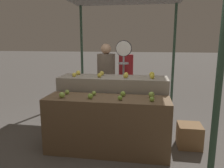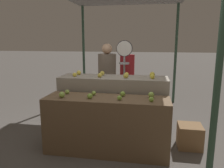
% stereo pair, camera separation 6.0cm
% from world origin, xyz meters
% --- Properties ---
extents(ground_plane, '(60.00, 60.00, 0.00)m').
position_xyz_m(ground_plane, '(0.00, 0.00, 0.00)').
color(ground_plane, '#59544F').
extents(display_counter_front, '(1.87, 0.55, 0.86)m').
position_xyz_m(display_counter_front, '(0.00, 0.00, 0.43)').
color(display_counter_front, brown).
rests_on(display_counter_front, ground_plane).
extents(display_counter_back, '(1.87, 0.55, 1.08)m').
position_xyz_m(display_counter_back, '(0.00, 0.60, 0.54)').
color(display_counter_back, gray).
rests_on(display_counter_back, ground_plane).
extents(apple_front_0, '(0.09, 0.09, 0.09)m').
position_xyz_m(apple_front_0, '(-0.66, -0.11, 0.91)').
color(apple_front_0, '#8EB247').
rests_on(apple_front_0, display_counter_front).
extents(apple_front_1, '(0.08, 0.08, 0.08)m').
position_xyz_m(apple_front_1, '(-0.23, -0.10, 0.90)').
color(apple_front_1, '#84AD3D').
rests_on(apple_front_1, display_counter_front).
extents(apple_front_2, '(0.07, 0.07, 0.07)m').
position_xyz_m(apple_front_2, '(0.21, -0.11, 0.90)').
color(apple_front_2, '#7AA338').
rests_on(apple_front_2, display_counter_front).
extents(apple_front_3, '(0.07, 0.07, 0.07)m').
position_xyz_m(apple_front_3, '(0.66, -0.11, 0.90)').
color(apple_front_3, '#7AA338').
rests_on(apple_front_3, display_counter_front).
extents(apple_front_4, '(0.07, 0.07, 0.07)m').
position_xyz_m(apple_front_4, '(-0.66, 0.11, 0.90)').
color(apple_front_4, '#8EB247').
rests_on(apple_front_4, display_counter_front).
extents(apple_front_5, '(0.07, 0.07, 0.07)m').
position_xyz_m(apple_front_5, '(-0.22, 0.11, 0.90)').
color(apple_front_5, '#8EB247').
rests_on(apple_front_5, display_counter_front).
extents(apple_front_6, '(0.08, 0.08, 0.08)m').
position_xyz_m(apple_front_6, '(0.23, 0.12, 0.90)').
color(apple_front_6, '#84AD3D').
rests_on(apple_front_6, display_counter_front).
extents(apple_front_7, '(0.09, 0.09, 0.09)m').
position_xyz_m(apple_front_7, '(0.65, 0.11, 0.91)').
color(apple_front_7, '#8EB247').
rests_on(apple_front_7, display_counter_front).
extents(apple_back_0, '(0.07, 0.07, 0.07)m').
position_xyz_m(apple_back_0, '(-0.66, 0.48, 1.12)').
color(apple_back_0, yellow).
rests_on(apple_back_0, display_counter_back).
extents(apple_back_1, '(0.08, 0.08, 0.08)m').
position_xyz_m(apple_back_1, '(-0.22, 0.50, 1.12)').
color(apple_back_1, gold).
rests_on(apple_back_1, display_counter_back).
extents(apple_back_2, '(0.09, 0.09, 0.09)m').
position_xyz_m(apple_back_2, '(0.23, 0.49, 1.12)').
color(apple_back_2, gold).
rests_on(apple_back_2, display_counter_back).
extents(apple_back_3, '(0.08, 0.08, 0.08)m').
position_xyz_m(apple_back_3, '(0.67, 0.50, 1.12)').
color(apple_back_3, gold).
rests_on(apple_back_3, display_counter_back).
extents(apple_back_4, '(0.08, 0.08, 0.08)m').
position_xyz_m(apple_back_4, '(-0.66, 0.70, 1.12)').
color(apple_back_4, yellow).
rests_on(apple_back_4, display_counter_back).
extents(apple_back_5, '(0.08, 0.08, 0.08)m').
position_xyz_m(apple_back_5, '(-0.22, 0.71, 1.12)').
color(apple_back_5, gold).
rests_on(apple_back_5, display_counter_back).
extents(apple_back_6, '(0.07, 0.07, 0.07)m').
position_xyz_m(apple_back_6, '(0.22, 0.71, 1.12)').
color(apple_back_6, yellow).
rests_on(apple_back_6, display_counter_back).
extents(apple_back_7, '(0.09, 0.09, 0.09)m').
position_xyz_m(apple_back_7, '(0.66, 0.70, 1.13)').
color(apple_back_7, gold).
rests_on(apple_back_7, display_counter_back).
extents(produce_scale, '(0.31, 0.20, 1.70)m').
position_xyz_m(produce_scale, '(0.13, 1.12, 1.26)').
color(produce_scale, '#99999E').
rests_on(produce_scale, ground_plane).
extents(person_vendor_at_scale, '(0.38, 0.38, 1.64)m').
position_xyz_m(person_vendor_at_scale, '(-0.27, 1.42, 0.94)').
color(person_vendor_at_scale, '#2D2D38').
rests_on(person_vendor_at_scale, ground_plane).
extents(person_customer_left, '(0.41, 0.41, 1.58)m').
position_xyz_m(person_customer_left, '(0.09, 1.99, 0.91)').
color(person_customer_left, '#2D2D38').
rests_on(person_customer_left, ground_plane).
extents(wooden_crate_side, '(0.37, 0.37, 0.37)m').
position_xyz_m(wooden_crate_side, '(1.29, 0.37, 0.19)').
color(wooden_crate_side, olive).
rests_on(wooden_crate_side, ground_plane).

